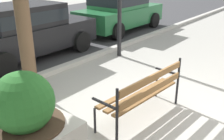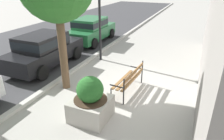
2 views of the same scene
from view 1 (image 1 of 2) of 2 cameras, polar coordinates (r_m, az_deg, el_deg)
name	(u,v)px [view 1 (image 1 of 2)]	position (r m, az deg, el deg)	size (l,w,h in m)	color
ground_plane	(145,115)	(4.87, 7.21, -9.80)	(80.00, 80.00, 0.00)	#9E9B93
curb_stone	(45,74)	(6.63, -14.52, -0.88)	(60.00, 0.20, 0.12)	#B2AFA8
park_bench	(144,91)	(4.52, 7.00, -4.55)	(1.83, 0.65, 0.95)	brown
concrete_planter	(27,130)	(3.60, -18.10, -12.29)	(1.09, 1.09, 1.37)	#A8A399
parked_car_black	(25,30)	(7.98, -18.39, 8.39)	(4.12, 1.96, 1.56)	black
parked_car_green	(120,10)	(11.05, 1.74, 12.91)	(4.12, 1.96, 1.56)	#236638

